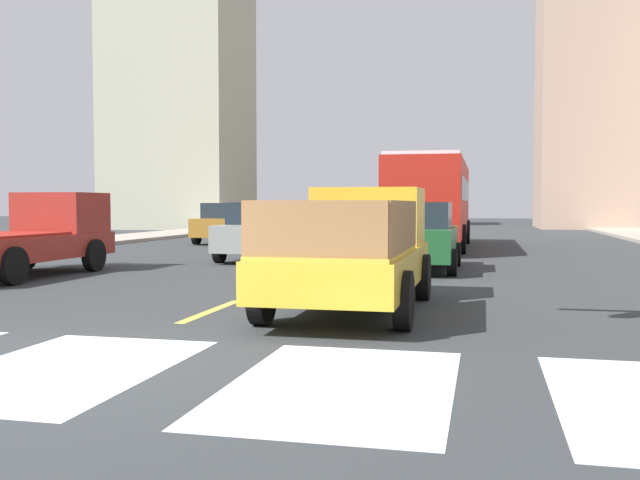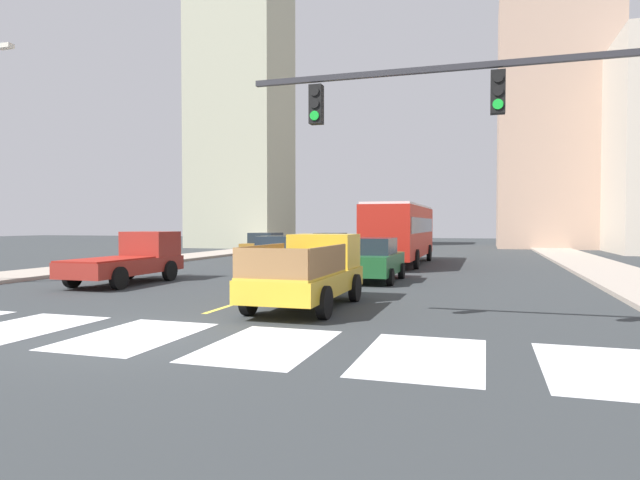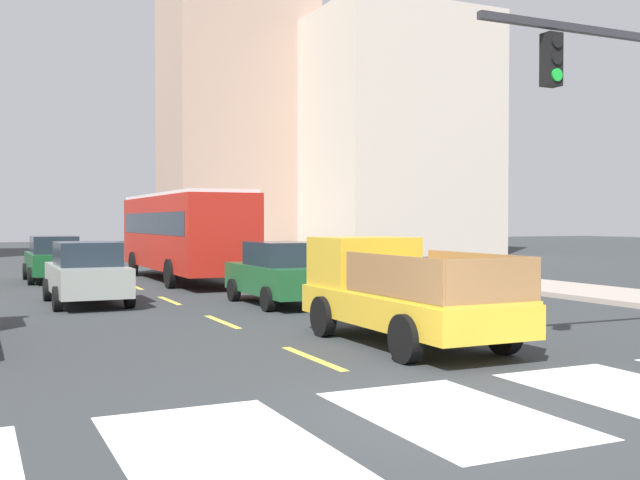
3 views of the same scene
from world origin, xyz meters
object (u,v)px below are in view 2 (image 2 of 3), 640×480
Objects in this scene: pickup_dark at (132,259)px; sedan_near_left at (374,260)px; city_bus at (401,230)px; sedan_far at (331,247)px; traffic_signal_gantry at (562,121)px; sedan_near_right at (266,246)px; sedan_mid at (281,254)px; pickup_stakebed at (311,272)px.

sedan_near_left is (8.80, 3.23, -0.06)m from pickup_dark.
city_bus is 2.45× the size of sedan_near_left.
sedan_far is 0.47× the size of traffic_signal_gantry.
traffic_signal_gantry is at bearing -73.74° from city_bus.
sedan_near_right and sedan_mid have the same top height.
pickup_stakebed is 10.05m from sedan_mid.
sedan_near_right is 4.22m from sedan_far.
sedan_far is at bearing 3.99° from sedan_near_right.
sedan_near_left is at bearing -24.74° from sedan_mid.
city_bus is 9.25m from sedan_near_left.
sedan_near_left is (0.33, -9.18, -1.09)m from city_bus.
sedan_near_left is at bearing -47.78° from sedan_near_right.
pickup_dark is 0.48× the size of city_bus.
traffic_signal_gantry reaches higher than sedan_mid.
city_bus is at bearing 58.84° from pickup_dark.
sedan_near_left is 11.94m from sedan_far.
sedan_near_right is 25.43m from traffic_signal_gantry.
traffic_signal_gantry is (14.69, -20.48, 3.36)m from sedan_near_right.
sedan_mid is (-4.43, 9.02, -0.08)m from pickup_stakebed.
pickup_dark is 15.06m from city_bus.
city_bus is at bearing -8.16° from sedan_near_right.
sedan_far is (-4.86, 10.90, 0.00)m from sedan_near_left.
pickup_dark is at bearing 155.74° from traffic_signal_gantry.
sedan_mid is (-4.49, -6.89, -1.09)m from city_bus.
sedan_near_left is at bearing -89.12° from city_bus.
sedan_near_right is at bearing 168.64° from city_bus.
city_bus is 2.45× the size of sedan_mid.
city_bus is 8.30m from sedan_mid.
city_bus is (8.48, 12.41, 1.03)m from pickup_dark.
traffic_signal_gantry is at bearing -21.08° from pickup_dark.
sedan_near_right is at bearing 125.66° from traffic_signal_gantry.
sedan_mid is at bearing 152.12° from sedan_near_left.
sedan_mid is 1.00× the size of sedan_near_left.
sedan_far is at bearing 90.94° from sedan_mid.
pickup_dark is 13.99m from sedan_near_right.
sedan_mid is (3.98, 5.52, -0.06)m from pickup_dark.
sedan_near_left is at bearing 23.31° from pickup_dark.
city_bus reaches higher than pickup_dark.
traffic_signal_gantry reaches higher than pickup_dark.
sedan_mid is (4.27, -8.47, 0.00)m from sedan_near_right.
sedan_near_right is 14.08m from sedan_near_left.
sedan_near_right is 9.48m from sedan_mid.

